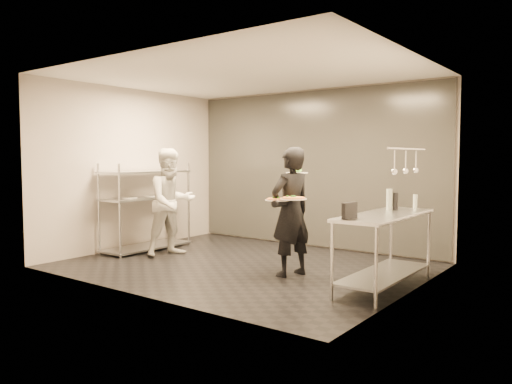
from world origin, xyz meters
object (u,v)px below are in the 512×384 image
Objects in this scene: bottle_dark at (395,201)px; prep_counter at (385,238)px; pass_rack at (146,205)px; salad_plate at (297,172)px; pizza_plate_near at (277,199)px; bottle_clear at (415,201)px; pizza_plate_far at (293,198)px; pos_monitor at (350,211)px; waiter at (291,212)px; bottle_green at (389,199)px; chef at (171,202)px.

prep_counter is at bearing -83.13° from bottle_dark.
salad_plate is at bearing 2.83° from pass_rack.
bottle_clear is at bearing 37.66° from pizza_plate_near.
salad_plate is at bearing -165.37° from bottle_dark.
pos_monitor is at bearing -22.07° from pizza_plate_far.
pass_rack is 3.00m from pizza_plate_near.
bottle_clear is 0.35m from bottle_dark.
pos_monitor is (1.23, -0.86, -0.39)m from salad_plate.
waiter reaches higher than pizza_plate_far.
pizza_plate_far is at bearing -142.76° from bottle_green.
waiter is 1.65m from bottle_clear.
pass_rack is 0.92× the size of waiter.
waiter is at bearing -75.75° from chef.
pizza_plate_near is 1.45× the size of bottle_dark.
waiter is 0.28m from pizza_plate_near.
pass_rack is at bearing -179.97° from prep_counter.
pos_monitor is (-0.12, -0.72, 0.39)m from prep_counter.
prep_counter is 1.04× the size of waiter.
pizza_plate_near reaches higher than prep_counter.
salad_plate reaches higher than pos_monitor.
chef is 3.53m from bottle_green.
bottle_green is (-0.00, 1.15, 0.05)m from pos_monitor.
pizza_plate_near is 0.25m from pizza_plate_far.
chef is at bearing 174.04° from pizza_plate_near.
waiter reaches higher than bottle_dark.
bottle_green is (0.99, 0.75, -0.02)m from pizza_plate_far.
prep_counter is 6.57× the size of bottle_green.
chef reaches higher than prep_counter.
bottle_clear is at bearing 83.52° from prep_counter.
salad_plate is 1.22× the size of pos_monitor.
prep_counter is 0.83m from pos_monitor.
bottle_green is (1.23, 0.29, -0.35)m from salad_plate.
bottle_dark is at bearing 31.62° from pizza_plate_near.
chef is at bearing -166.56° from bottle_clear.
salad_plate reaches higher than pizza_plate_far.
prep_counter is at bearing -6.12° from salad_plate.
bottle_clear is at bearing 87.41° from pos_monitor.
salad_plate is (-0.24, 0.46, 0.33)m from pizza_plate_far.
bottle_clear is at bearing 140.42° from waiter.
pizza_plate_far is 1.07m from pos_monitor.
pass_rack is 8.38× the size of bottle_clear.
bottle_clear is (1.36, 0.92, 0.15)m from waiter.
chef is (0.72, -0.08, 0.10)m from pass_rack.
salad_plate is (2.26, 0.23, 0.53)m from chef.
salad_plate is (-1.35, 0.14, 0.78)m from prep_counter.
chef is 2.27m from pizza_plate_near.
waiter is 5.08× the size of pizza_plate_far.
chef is (-3.61, -0.08, 0.25)m from prep_counter.
pass_rack is 6.33× the size of pos_monitor.
pass_rack is 5.84× the size of bottle_green.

